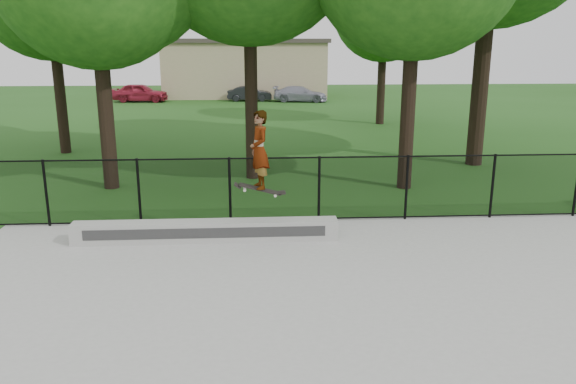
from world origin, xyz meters
name	(u,v)px	position (x,y,z in m)	size (l,w,h in m)	color
ground	(372,367)	(0.00, 0.00, 0.00)	(100.00, 100.00, 0.00)	#1F4C15
concrete_slab	(372,365)	(0.00, 0.00, 0.03)	(14.00, 12.00, 0.06)	#999994
grind_ledge	(206,231)	(-2.45, 4.70, 0.27)	(5.38, 0.40, 0.42)	#A7A7A2
car_a	(140,93)	(-9.30, 33.94, 0.64)	(1.52, 3.76, 1.29)	#A11D33
car_b	(250,94)	(-1.67, 34.08, 0.52)	(1.09, 2.84, 1.03)	black
car_c	(300,94)	(1.88, 33.32, 0.54)	(1.52, 3.44, 1.09)	#9493A6
skater_airborne	(259,152)	(-1.35, 4.52, 1.93)	(0.82, 0.64, 1.72)	black
chainlink_fence	(319,189)	(0.00, 5.90, 0.81)	(16.06, 0.06, 1.50)	black
distant_building	(245,68)	(-2.00, 38.00, 2.16)	(12.40, 6.40, 4.30)	tan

